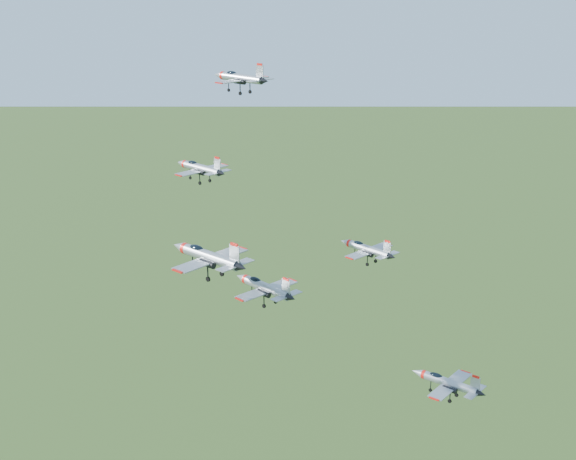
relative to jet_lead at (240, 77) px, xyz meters
The scene contains 6 objects.
jet_lead is the anchor object (origin of this frame).
jet_left_high 19.07m from the jet_lead, 83.01° to the right, with size 11.22×9.49×3.03m.
jet_right_high 41.53m from the jet_lead, 64.10° to the right, with size 13.67×11.52×3.68m.
jet_left_low 36.24m from the jet_lead, 12.78° to the right, with size 10.88×9.25×2.96m.
jet_right_low 42.67m from the jet_lead, 52.67° to the right, with size 11.44×9.73×3.11m.
jet_trail 60.21m from the jet_lead, 22.20° to the right, with size 11.23×9.38×3.00m.
Camera 1 is at (57.50, -99.88, 172.15)m, focal length 50.00 mm.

